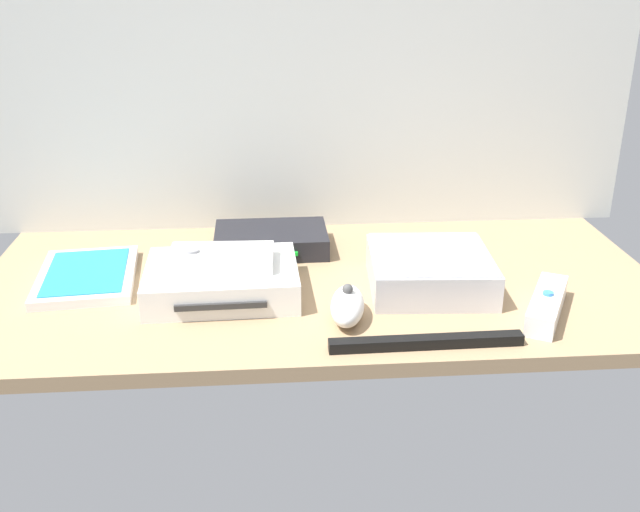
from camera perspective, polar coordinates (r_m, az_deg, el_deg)
The scene contains 10 objects.
ground_plane at distance 107.49cm, azimuth 0.00°, elevation -2.46°, with size 100.00×48.00×2.00cm, color #9E7F5B.
back_wall at distance 122.62cm, azimuth -0.92°, elevation 16.71°, with size 110.00×1.20×64.00cm, color silver.
game_console at distance 102.92cm, azimuth -7.68°, elevation -1.90°, with size 21.44×16.95×4.40cm.
mini_computer at distance 105.25cm, azimuth 8.60°, elevation -1.12°, with size 18.02×18.02×5.30cm.
game_case at distance 112.29cm, azimuth -17.79°, elevation -1.49°, with size 15.33×20.20×1.56cm.
network_router at distance 118.03cm, azimuth -3.85°, elevation 1.26°, with size 18.10×12.50×3.40cm.
remote_wand at distance 101.13cm, azimuth 17.33°, elevation -3.67°, with size 10.13×14.76×3.40cm.
remote_nunchuk at distance 95.28cm, azimuth 2.16°, elevation -3.89°, with size 5.91×10.56×5.10cm.
remote_classic_pad at distance 102.00cm, azimuth -7.75°, elevation -0.17°, with size 14.70×8.56×2.40cm.
sensor_bar at distance 90.26cm, azimuth 8.32°, elevation -6.69°, with size 24.00×1.80×1.40cm, color black.
Camera 1 is at (-7.48, -97.16, 44.35)cm, focal length 40.87 mm.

